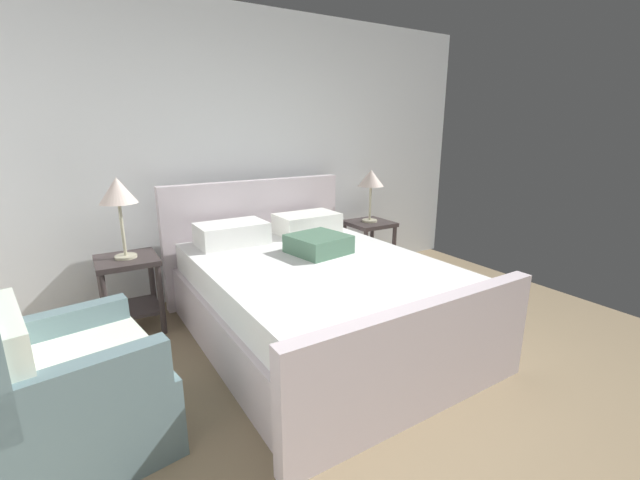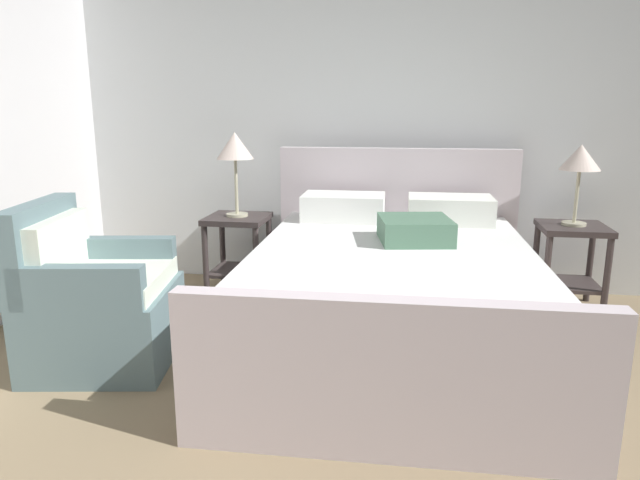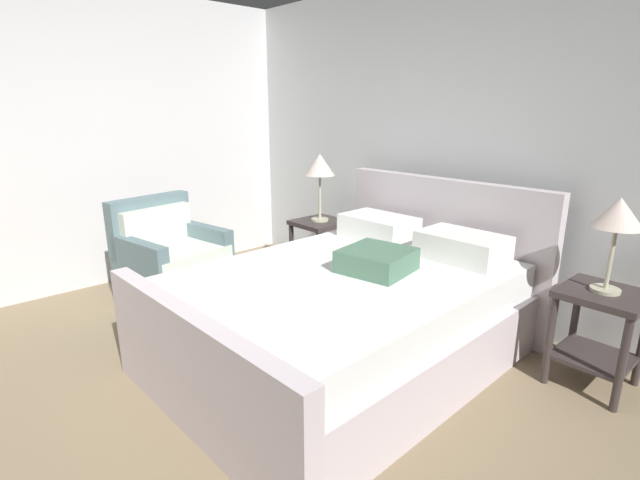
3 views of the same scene
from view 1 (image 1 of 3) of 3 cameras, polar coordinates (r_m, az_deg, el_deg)
name	(u,v)px [view 1 (image 1 of 3)]	position (r m, az deg, el deg)	size (l,w,h in m)	color
ground_plane	(449,448)	(2.43, 17.41, -25.76)	(5.05, 5.23, 0.02)	#877356
wall_back	(245,155)	(4.10, -10.29, 11.47)	(5.17, 0.12, 2.62)	silver
bed	(313,293)	(3.18, -1.04, -7.32)	(1.79, 2.30, 1.10)	silver
nightstand_right	(369,240)	(4.46, 6.78, 0.07)	(0.44, 0.44, 0.60)	#362D2D
table_lamp_right	(371,180)	(4.34, 7.04, 8.22)	(0.27, 0.27, 0.55)	#B7B293
nightstand_left	(129,282)	(3.54, -24.86, -5.28)	(0.44, 0.44, 0.60)	#362D2D
table_lamp_left	(118,193)	(3.38, -26.16, 5.80)	(0.27, 0.27, 0.61)	#B7B293
armchair	(69,392)	(2.40, -31.37, -17.53)	(0.84, 0.83, 0.90)	slate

